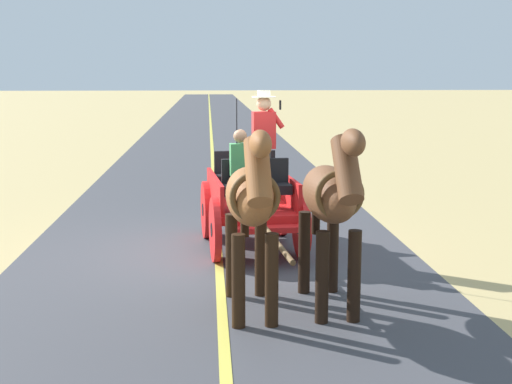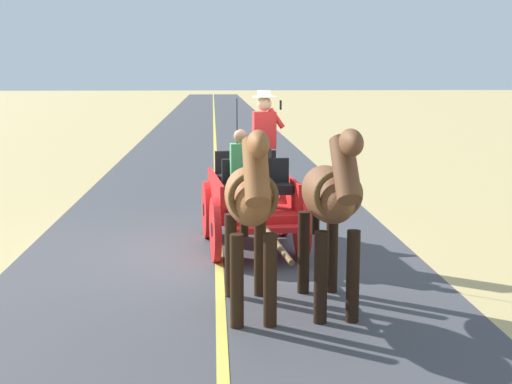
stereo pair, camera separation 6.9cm
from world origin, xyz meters
name	(u,v)px [view 1 (the left image)]	position (x,y,z in m)	size (l,w,h in m)	color
ground_plane	(218,252)	(0.00, 0.00, 0.00)	(200.00, 200.00, 0.00)	tan
road_surface	(218,252)	(0.00, 0.00, 0.00)	(6.07, 160.00, 0.01)	#424247
road_centre_stripe	(218,251)	(0.00, 0.00, 0.01)	(0.12, 160.00, 0.00)	#DBCC4C
horse_drawn_carriage	(252,198)	(-0.54, -0.20, 0.82)	(1.62, 4.52, 2.50)	red
horse_near_side	(331,199)	(-1.27, 2.78, 1.32)	(0.63, 2.13, 2.21)	brown
horse_off_side	(251,201)	(-0.34, 2.86, 1.32)	(0.61, 2.13, 2.21)	brown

